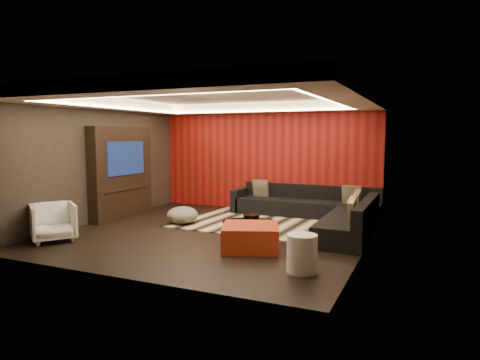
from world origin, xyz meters
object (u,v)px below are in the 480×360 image
at_px(white_side_table, 302,253).
at_px(orange_ottoman, 251,237).
at_px(sectional_sofa, 320,212).
at_px(armchair, 53,222).
at_px(coffee_table, 248,224).
at_px(drum_stool, 251,224).

bearing_deg(white_side_table, orange_ottoman, 143.18).
bearing_deg(sectional_sofa, white_side_table, -80.72).
bearing_deg(armchair, orange_ottoman, -38.75).
bearing_deg(white_side_table, sectional_sofa, 99.28).
xyz_separation_m(coffee_table, orange_ottoman, (0.64, -1.41, 0.10)).
distance_m(armchair, sectional_sofa, 5.61).
bearing_deg(drum_stool, coffee_table, 120.49).
bearing_deg(sectional_sofa, drum_stool, -120.77).
xyz_separation_m(orange_ottoman, sectional_sofa, (0.59, 2.70, 0.05)).
distance_m(coffee_table, drum_stool, 0.47).
distance_m(coffee_table, white_side_table, 2.93).
relative_size(coffee_table, sectional_sofa, 0.30).
bearing_deg(sectional_sofa, armchair, -138.99).
distance_m(orange_ottoman, sectional_sofa, 2.77).
bearing_deg(coffee_table, armchair, -141.43).
distance_m(drum_stool, sectional_sofa, 1.96).
relative_size(drum_stool, armchair, 0.49).
relative_size(drum_stool, orange_ottoman, 0.41).
bearing_deg(white_side_table, drum_stool, 129.81).
relative_size(coffee_table, drum_stool, 2.81).
height_order(coffee_table, orange_ottoman, orange_ottoman).
relative_size(drum_stool, sectional_sofa, 0.11).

